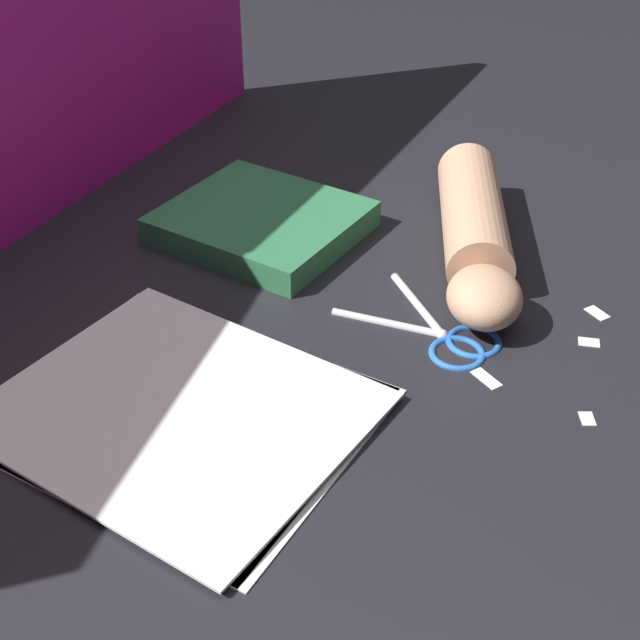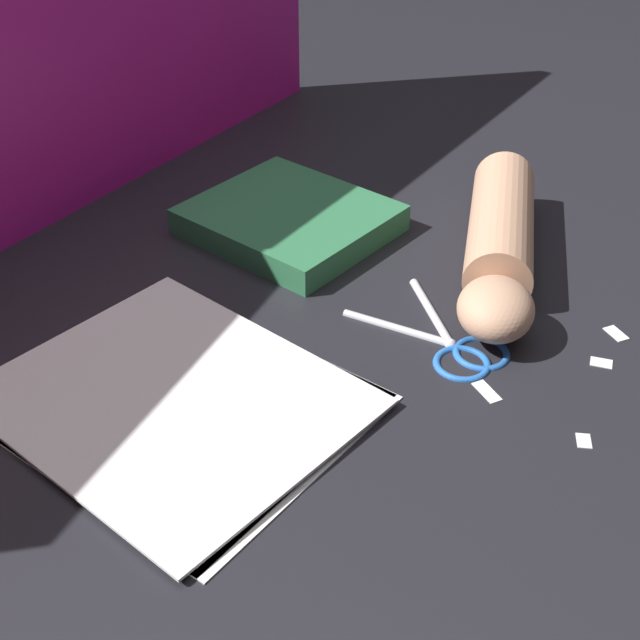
% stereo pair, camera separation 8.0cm
% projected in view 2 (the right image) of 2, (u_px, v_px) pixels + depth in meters
% --- Properties ---
extents(ground_plane, '(6.00, 6.00, 0.00)m').
position_uv_depth(ground_plane, '(304.00, 361.00, 0.85)').
color(ground_plane, black).
extents(paper_stack, '(0.29, 0.33, 0.01)m').
position_uv_depth(paper_stack, '(175.00, 400.00, 0.79)').
color(paper_stack, white).
rests_on(paper_stack, ground_plane).
extents(book_closed, '(0.20, 0.22, 0.03)m').
position_uv_depth(book_closed, '(290.00, 220.00, 1.04)').
color(book_closed, '#2D7247').
rests_on(book_closed, ground_plane).
extents(scissors, '(0.14, 0.18, 0.01)m').
position_uv_depth(scissors, '(454.00, 343.00, 0.86)').
color(scissors, silver).
rests_on(scissors, ground_plane).
extents(hand_forearm, '(0.33, 0.20, 0.07)m').
position_uv_depth(hand_forearm, '(500.00, 243.00, 0.96)').
color(hand_forearm, tan).
rests_on(hand_forearm, ground_plane).
extents(paper_scrap_near, '(0.02, 0.02, 0.00)m').
position_uv_depth(paper_scrap_near, '(584.00, 440.00, 0.76)').
color(paper_scrap_near, white).
rests_on(paper_scrap_near, ground_plane).
extents(paper_scrap_mid, '(0.02, 0.03, 0.00)m').
position_uv_depth(paper_scrap_mid, '(616.00, 333.00, 0.88)').
color(paper_scrap_mid, white).
rests_on(paper_scrap_mid, ground_plane).
extents(paper_scrap_far, '(0.02, 0.02, 0.00)m').
position_uv_depth(paper_scrap_far, '(601.00, 362.00, 0.84)').
color(paper_scrap_far, white).
rests_on(paper_scrap_far, ground_plane).
extents(paper_scrap_side, '(0.03, 0.03, 0.00)m').
position_uv_depth(paper_scrap_side, '(487.00, 391.00, 0.81)').
color(paper_scrap_side, white).
rests_on(paper_scrap_side, ground_plane).
extents(pen, '(0.06, 0.12, 0.01)m').
position_uv_depth(pen, '(152.00, 459.00, 0.73)').
color(pen, red).
rests_on(pen, ground_plane).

